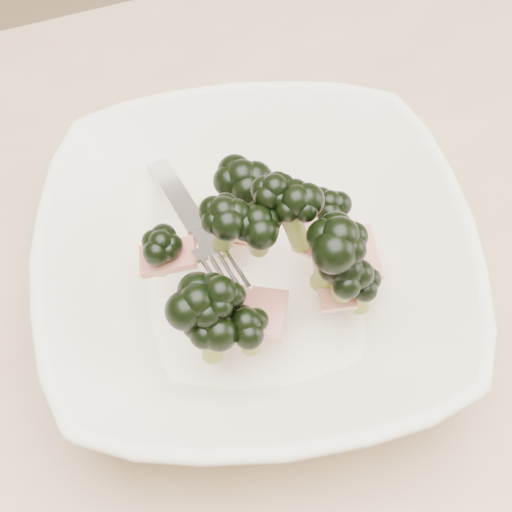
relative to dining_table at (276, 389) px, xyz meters
The scene contains 2 objects.
dining_table is the anchor object (origin of this frame).
broccoli_dish 0.14m from the dining_table, 95.33° to the left, with size 0.36×0.36×0.12m.
Camera 1 is at (-0.10, -0.21, 1.21)m, focal length 50.00 mm.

